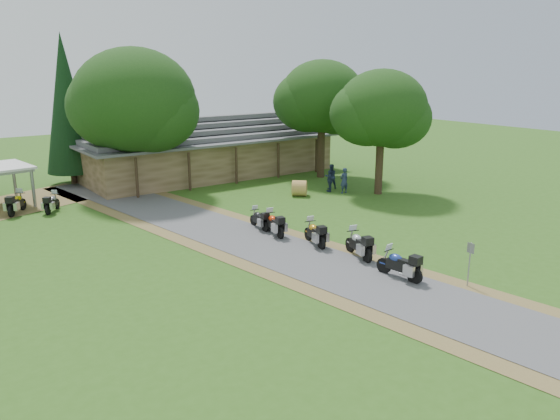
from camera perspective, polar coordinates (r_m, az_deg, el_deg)
ground at (r=24.06m, az=7.85°, el=-7.00°), size 120.00×120.00×0.00m
driveway at (r=26.59m, az=1.09°, el=-4.69°), size 51.95×51.95×0.00m
lodge at (r=45.89m, az=-7.58°, el=6.72°), size 21.40×9.40×4.90m
motorcycle_row_a at (r=24.07m, az=12.37°, el=-5.44°), size 0.87×2.09×1.39m
motorcycle_row_b at (r=26.31m, az=8.22°, el=-3.44°), size 1.17×2.17×1.42m
motorcycle_row_c at (r=27.86m, az=3.66°, el=-2.32°), size 1.12×2.09×1.36m
motorcycle_row_d at (r=29.42m, az=-0.62°, el=-1.34°), size 1.02×2.08×1.36m
motorcycle_row_e at (r=30.55m, az=-2.19°, el=-0.87°), size 0.77×1.83×1.22m
motorcycle_carport_a at (r=37.37m, az=-25.83°, el=0.74°), size 1.73×2.12×1.43m
motorcycle_carport_b at (r=36.91m, az=-22.73°, el=0.78°), size 1.55×1.85×1.26m
person_a at (r=39.23m, az=6.72°, el=3.30°), size 0.63×0.47×2.15m
person_b at (r=40.54m, az=5.34°, el=3.73°), size 0.73×0.62×2.17m
person_c at (r=39.61m, az=5.21°, el=3.24°), size 0.55×0.63×1.86m
hay_bale at (r=38.28m, az=2.04°, el=2.30°), size 1.48×1.49×1.09m
sign_post at (r=23.92m, az=19.16°, el=-5.41°), size 0.34×0.06×1.91m
oak_lodge_left at (r=39.52m, az=-14.86°, el=9.20°), size 8.40×8.40×10.60m
oak_lodge_right at (r=44.22m, az=4.39°, el=10.15°), size 6.70×6.70×10.50m
oak_driveway at (r=38.81m, az=10.53°, el=8.72°), size 6.20×6.20×9.77m
cedar_near at (r=44.34m, az=-21.36°, el=9.69°), size 3.67×3.67×11.27m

